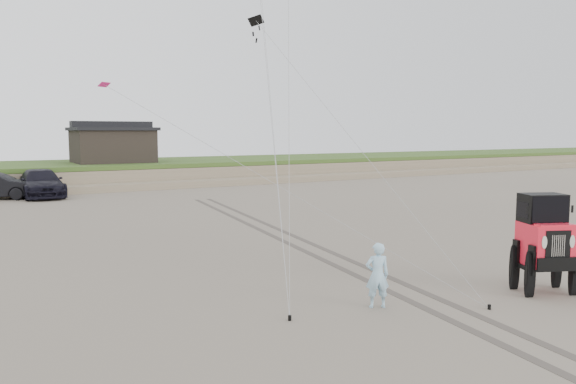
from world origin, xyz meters
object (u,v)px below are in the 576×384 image
Objects in this scene: jeep at (545,254)px; man at (377,275)px; cabin at (113,144)px; truck_c at (41,183)px.

jeep is 4.76m from man.
cabin reaches higher than truck_c.
jeep is 3.51× the size of man.
cabin is 36.91m from man.
cabin reaches higher than man.
jeep is at bearing -86.89° from cabin.
truck_c is at bearing 128.37° from jeep.
cabin is 4.02× the size of man.
cabin is 1.05× the size of truck_c.
man is at bearing -82.89° from truck_c.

